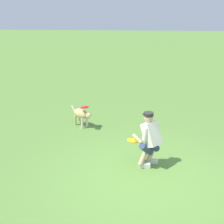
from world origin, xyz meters
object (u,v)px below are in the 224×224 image
object	(u,v)px
person	(150,138)
frisbee_held	(133,141)
frisbee_flying	(85,107)
dog	(82,115)

from	to	relation	value
person	frisbee_held	size ratio (longest dim) A/B	5.09
person	frisbee_flying	world-z (taller)	person
dog	frisbee_held	xyz separation A→B (m)	(-1.51, 2.18, 0.24)
frisbee_flying	frisbee_held	bearing A→B (deg)	124.14
person	dog	size ratio (longest dim) A/B	1.72
frisbee_flying	frisbee_held	world-z (taller)	frisbee_flying
person	dog	distance (m)	2.93
person	frisbee_flying	size ratio (longest dim) A/B	5.33
dog	frisbee_flying	size ratio (longest dim) A/B	3.10
frisbee_flying	frisbee_held	distance (m)	2.50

